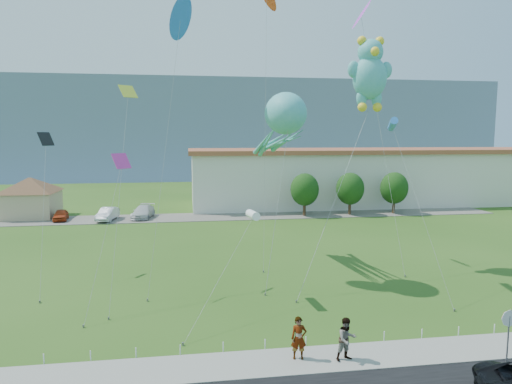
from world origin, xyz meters
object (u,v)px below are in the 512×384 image
octopus_kite (281,126)px  parked_car_red (61,215)px  parked_car_white (143,212)px  stop_sign (509,323)px  teddy_bear_kite (370,72)px  pavilion (31,193)px  pedestrian_right (347,339)px  parked_car_silver (108,214)px  pedestrian_left (299,338)px  warehouse (390,175)px

octopus_kite → parked_car_red: bearing=131.7°
parked_car_red → parked_car_white: 9.63m
stop_sign → teddy_bear_kite: size_ratio=0.14×
pavilion → parked_car_white: (13.85, -2.65, -2.21)m
pedestrian_right → parked_car_silver: size_ratio=0.43×
pedestrian_right → pavilion: bearing=110.3°
stop_sign → teddy_bear_kite: 20.79m
stop_sign → teddy_bear_kite: (-0.25, 16.18, 13.05)m
pedestrian_right → octopus_kite: octopus_kite is taller
pavilion → teddy_bear_kite: 43.86m
pedestrian_right → parked_car_white: bearing=95.6°
pedestrian_left → parked_car_silver: pedestrian_left is taller
stop_sign → pedestrian_right: 7.22m
parked_car_silver → teddy_bear_kite: bearing=-34.9°
pedestrian_left → teddy_bear_kite: size_ratio=0.11×
octopus_kite → teddy_bear_kite: (7.12, 1.50, 4.09)m
pedestrian_left → parked_car_silver: (-14.53, 36.86, -0.25)m
parked_car_red → parked_car_white: bearing=-5.7°
pedestrian_left → pedestrian_right: bearing=-5.3°
stop_sign → parked_car_silver: 45.18m
parked_car_red → parked_car_silver: (5.57, -0.83, 0.12)m
stop_sign → parked_car_white: 44.18m
pavilion → pedestrian_left: 47.38m
warehouse → pedestrian_right: bearing=-116.6°
parked_car_white → teddy_bear_kite: size_ratio=0.29×
warehouse → pedestrian_left: bearing=-118.8°
parked_car_white → octopus_kite: size_ratio=0.40×
pavilion → teddy_bear_kite: teddy_bear_kite is taller
warehouse → parked_car_red: 46.76m
stop_sign → pedestrian_right: stop_sign is taller
teddy_bear_kite → parked_car_white: bearing=129.7°
pavilion → teddy_bear_kite: size_ratio=0.52×
warehouse → parked_car_red: (-45.77, -8.94, -3.42)m
warehouse → pedestrian_right: (-23.58, -47.06, -3.04)m
parked_car_silver → pedestrian_right: bearing=-57.3°
parked_car_red → teddy_bear_kite: size_ratio=0.22×
parked_car_silver → parked_car_red: bearing=-179.8°
pedestrian_right → teddy_bear_kite: bearing=53.1°
stop_sign → pedestrian_right: (-7.08, 1.15, -0.79)m
warehouse → stop_sign: size_ratio=24.40×
stop_sign → octopus_kite: (-7.37, 14.69, 8.96)m
pavilion → warehouse: 50.37m
pavilion → parked_car_white: bearing=-10.8°
pavilion → pedestrian_right: bearing=-57.2°
stop_sign → octopus_kite: 18.72m
pedestrian_left → pedestrian_right: size_ratio=0.99×
parked_car_silver → teddy_bear_kite: size_ratio=0.26×
parked_car_silver → teddy_bear_kite: (23.45, -22.26, 14.10)m
warehouse → pavilion: bearing=-173.2°
stop_sign → parked_car_white: (-19.65, 39.56, -1.06)m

